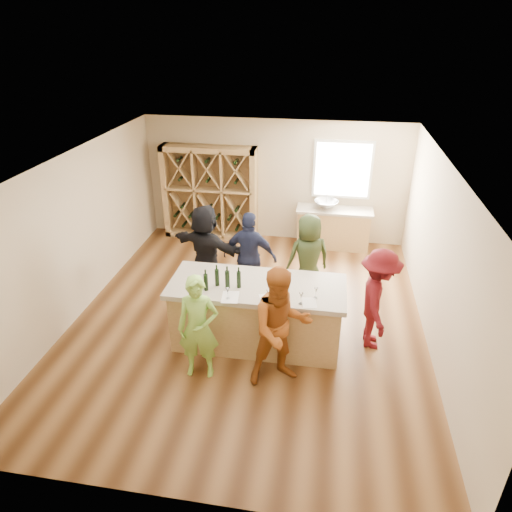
% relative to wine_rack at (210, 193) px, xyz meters
% --- Properties ---
extents(floor, '(6.00, 7.00, 0.10)m').
position_rel_wine_rack_xyz_m(floor, '(1.50, -3.27, -1.15)').
color(floor, brown).
rests_on(floor, ground).
extents(ceiling, '(6.00, 7.00, 0.10)m').
position_rel_wine_rack_xyz_m(ceiling, '(1.50, -3.27, 1.75)').
color(ceiling, white).
rests_on(ceiling, ground).
extents(wall_back, '(6.00, 0.10, 2.80)m').
position_rel_wine_rack_xyz_m(wall_back, '(1.50, 0.28, 0.30)').
color(wall_back, '#C4AF8E').
rests_on(wall_back, ground).
extents(wall_front, '(6.00, 0.10, 2.80)m').
position_rel_wine_rack_xyz_m(wall_front, '(1.50, -6.82, 0.30)').
color(wall_front, '#C4AF8E').
rests_on(wall_front, ground).
extents(wall_left, '(0.10, 7.00, 2.80)m').
position_rel_wine_rack_xyz_m(wall_left, '(-1.55, -3.27, 0.30)').
color(wall_left, '#C4AF8E').
rests_on(wall_left, ground).
extents(wall_right, '(0.10, 7.00, 2.80)m').
position_rel_wine_rack_xyz_m(wall_right, '(4.55, -3.27, 0.30)').
color(wall_right, '#C4AF8E').
rests_on(wall_right, ground).
extents(window_frame, '(1.30, 0.06, 1.30)m').
position_rel_wine_rack_xyz_m(window_frame, '(3.00, 0.20, 0.65)').
color(window_frame, white).
rests_on(window_frame, wall_back).
extents(window_pane, '(1.18, 0.01, 1.18)m').
position_rel_wine_rack_xyz_m(window_pane, '(3.00, 0.17, 0.65)').
color(window_pane, white).
rests_on(window_pane, wall_back).
extents(wine_rack, '(2.20, 0.45, 2.20)m').
position_rel_wine_rack_xyz_m(wine_rack, '(0.00, 0.00, 0.00)').
color(wine_rack, tan).
rests_on(wine_rack, floor).
extents(back_counter_base, '(1.60, 0.58, 0.86)m').
position_rel_wine_rack_xyz_m(back_counter_base, '(2.90, -0.07, -0.67)').
color(back_counter_base, tan).
rests_on(back_counter_base, floor).
extents(back_counter_top, '(1.70, 0.62, 0.06)m').
position_rel_wine_rack_xyz_m(back_counter_top, '(2.90, -0.07, -0.21)').
color(back_counter_top, '#AC9F8C').
rests_on(back_counter_top, back_counter_base).
extents(sink, '(0.54, 0.54, 0.19)m').
position_rel_wine_rack_xyz_m(sink, '(2.70, -0.07, -0.09)').
color(sink, silver).
rests_on(sink, back_counter_top).
extents(faucet, '(0.02, 0.02, 0.30)m').
position_rel_wine_rack_xyz_m(faucet, '(2.70, 0.11, -0.03)').
color(faucet, silver).
rests_on(faucet, back_counter_top).
extents(tasting_counter_base, '(2.60, 1.00, 1.00)m').
position_rel_wine_rack_xyz_m(tasting_counter_base, '(1.75, -3.87, -0.60)').
color(tasting_counter_base, tan).
rests_on(tasting_counter_base, floor).
extents(tasting_counter_top, '(2.72, 1.12, 0.08)m').
position_rel_wine_rack_xyz_m(tasting_counter_top, '(1.75, -3.87, -0.06)').
color(tasting_counter_top, '#AC9F8C').
rests_on(tasting_counter_top, tasting_counter_base).
extents(wine_bottle_b, '(0.08, 0.08, 0.27)m').
position_rel_wine_rack_xyz_m(wine_bottle_b, '(1.02, -4.16, 0.11)').
color(wine_bottle_b, black).
rests_on(wine_bottle_b, tasting_counter_top).
extents(wine_bottle_c, '(0.09, 0.09, 0.27)m').
position_rel_wine_rack_xyz_m(wine_bottle_c, '(1.15, -4.00, 0.12)').
color(wine_bottle_c, black).
rests_on(wine_bottle_c, tasting_counter_top).
extents(wine_bottle_d, '(0.08, 0.08, 0.29)m').
position_rel_wine_rack_xyz_m(wine_bottle_d, '(1.33, -4.04, 0.12)').
color(wine_bottle_d, black).
rests_on(wine_bottle_d, tasting_counter_top).
extents(wine_bottle_e, '(0.08, 0.08, 0.27)m').
position_rel_wine_rack_xyz_m(wine_bottle_e, '(1.49, -4.00, 0.11)').
color(wine_bottle_e, black).
rests_on(wine_bottle_e, tasting_counter_top).
extents(wine_glass_a, '(0.07, 0.07, 0.16)m').
position_rel_wine_rack_xyz_m(wine_glass_a, '(1.40, -4.34, 0.06)').
color(wine_glass_a, white).
rests_on(wine_glass_a, tasting_counter_top).
extents(wine_glass_b, '(0.08, 0.08, 0.18)m').
position_rel_wine_rack_xyz_m(wine_glass_b, '(1.99, -4.31, 0.07)').
color(wine_glass_b, white).
rests_on(wine_glass_b, tasting_counter_top).
extents(wine_glass_c, '(0.09, 0.09, 0.17)m').
position_rel_wine_rack_xyz_m(wine_glass_c, '(2.45, -4.30, 0.07)').
color(wine_glass_c, white).
rests_on(wine_glass_c, tasting_counter_top).
extents(wine_glass_d, '(0.08, 0.08, 0.16)m').
position_rel_wine_rack_xyz_m(wine_glass_d, '(2.23, -3.97, 0.06)').
color(wine_glass_d, white).
rests_on(wine_glass_d, tasting_counter_top).
extents(wine_glass_e, '(0.07, 0.07, 0.16)m').
position_rel_wine_rack_xyz_m(wine_glass_e, '(2.65, -4.11, 0.06)').
color(wine_glass_e, white).
rests_on(wine_glass_e, tasting_counter_top).
extents(tasting_menu_a, '(0.28, 0.36, 0.00)m').
position_rel_wine_rack_xyz_m(tasting_menu_a, '(1.42, -4.29, -0.02)').
color(tasting_menu_a, white).
rests_on(tasting_menu_a, tasting_counter_top).
extents(tasting_menu_b, '(0.30, 0.34, 0.00)m').
position_rel_wine_rack_xyz_m(tasting_menu_b, '(1.97, -4.25, -0.02)').
color(tasting_menu_b, white).
rests_on(tasting_menu_b, tasting_counter_top).
extents(tasting_menu_c, '(0.24, 0.30, 0.00)m').
position_rel_wine_rack_xyz_m(tasting_menu_c, '(2.57, -4.25, -0.02)').
color(tasting_menu_c, white).
rests_on(tasting_menu_c, tasting_counter_top).
extents(person_near_left, '(0.64, 0.49, 1.63)m').
position_rel_wine_rack_xyz_m(person_near_left, '(1.05, -4.75, -0.29)').
color(person_near_left, '#8CC64C').
rests_on(person_near_left, floor).
extents(person_near_right, '(1.01, 0.80, 1.83)m').
position_rel_wine_rack_xyz_m(person_near_right, '(2.22, -4.69, -0.18)').
color(person_near_right, '#994C19').
rests_on(person_near_right, floor).
extents(person_server, '(0.52, 1.09, 1.68)m').
position_rel_wine_rack_xyz_m(person_server, '(3.60, -3.62, -0.26)').
color(person_server, '#590F14').
rests_on(person_server, floor).
extents(person_far_mid, '(1.06, 0.63, 1.71)m').
position_rel_wine_rack_xyz_m(person_far_mid, '(1.40, -2.56, -0.24)').
color(person_far_mid, '#191E38').
rests_on(person_far_mid, floor).
extents(person_far_right, '(0.96, 0.82, 1.67)m').
position_rel_wine_rack_xyz_m(person_far_right, '(2.45, -2.40, -0.26)').
color(person_far_right, '#263319').
rests_on(person_far_right, floor).
extents(person_far_left, '(1.73, 1.11, 1.76)m').
position_rel_wine_rack_xyz_m(person_far_left, '(0.55, -2.45, -0.22)').
color(person_far_left, black).
rests_on(person_far_left, floor).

